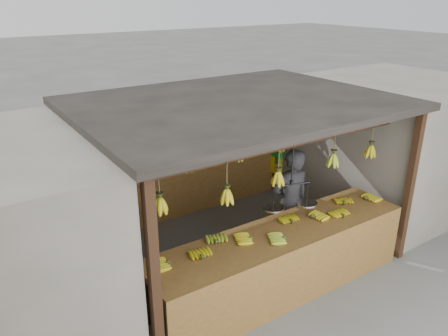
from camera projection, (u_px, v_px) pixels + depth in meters
ground at (235, 251)px, 6.82m from camera, size 80.00×80.00×0.00m
stall at (223, 125)px, 6.33m from camera, size 4.30×3.30×2.40m
neighbor_right at (391, 141)px, 8.23m from camera, size 3.00×3.00×2.30m
counter at (288, 248)px, 5.58m from camera, size 3.74×0.85×0.96m
hanging_bananas at (237, 154)px, 6.21m from camera, size 3.66×2.20×0.39m
balance_scale at (290, 202)px, 5.68m from camera, size 0.73×0.42×0.84m
vendor at (290, 202)px, 6.51m from camera, size 0.66×0.47×1.69m
bag_bundles at (277, 145)px, 8.49m from camera, size 0.08×0.26×1.20m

